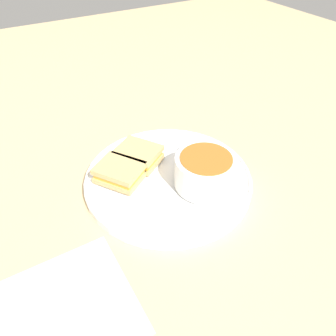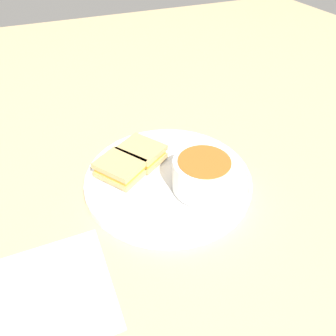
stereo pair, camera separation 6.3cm
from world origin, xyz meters
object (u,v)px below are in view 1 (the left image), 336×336
soup_bowl (205,171)px  sandwich_half_far (120,172)px  spoon (188,152)px  sandwich_half_near (138,155)px

soup_bowl → sandwich_half_far: (0.09, 0.13, -0.02)m
spoon → sandwich_half_near: (0.03, 0.10, 0.01)m
spoon → sandwich_half_far: 0.16m
spoon → sandwich_half_far: size_ratio=0.98×
spoon → sandwich_half_near: sandwich_half_near is taller
spoon → sandwich_half_near: size_ratio=0.98×
sandwich_half_far → spoon: bearing=-90.0°
soup_bowl → sandwich_half_near: soup_bowl is taller
sandwich_half_near → sandwich_half_far: bearing=119.0°
soup_bowl → sandwich_half_near: 0.15m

